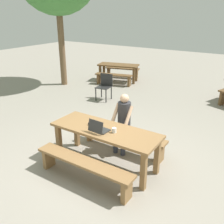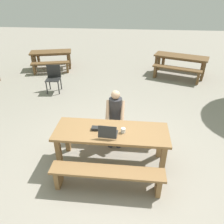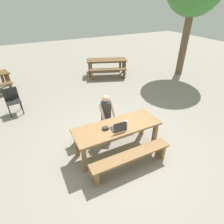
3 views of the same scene
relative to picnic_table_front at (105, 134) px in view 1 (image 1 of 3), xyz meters
The scene contains 12 objects.
ground_plane 0.65m from the picnic_table_front, ahead, with size 30.00×30.00×0.00m, color gray.
picnic_table_front is the anchor object (origin of this frame).
bench_near 0.73m from the picnic_table_front, 90.00° to the right, with size 1.91×0.30×0.43m.
bench_far 0.73m from the picnic_table_front, 90.00° to the left, with size 1.91×0.30×0.43m.
laptop 0.23m from the picnic_table_front, 105.12° to the right, with size 0.33×0.29×0.24m.
small_pouch 0.33m from the picnic_table_front, behind, with size 0.12×0.11×0.05m.
coffee_mug 0.27m from the picnic_table_front, ahead, with size 0.08×0.08×0.09m.
person_seated 0.62m from the picnic_table_front, 88.21° to the left, with size 0.38×0.39×1.26m.
plastic_chair 3.87m from the picnic_table_front, 124.86° to the left, with size 0.49×0.49×0.85m.
picnic_table_rear 6.21m from the picnic_table_front, 119.55° to the left, with size 1.76×1.05×0.70m.
bench_rear_south 5.62m from the picnic_table_front, 121.18° to the left, with size 1.51×0.66×0.43m.
bench_rear_north 6.82m from the picnic_table_front, 118.20° to the left, with size 1.51×0.66×0.43m.
Camera 1 is at (2.41, -3.46, 2.81)m, focal length 40.59 mm.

